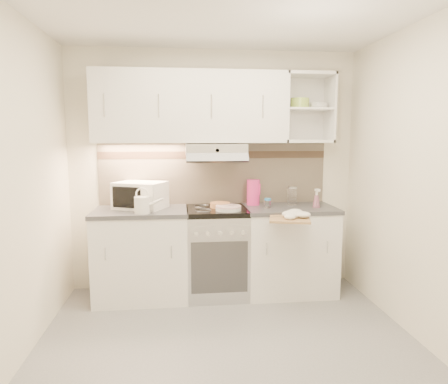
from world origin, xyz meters
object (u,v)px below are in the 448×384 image
object	(u,v)px
electric_range	(217,251)
watering_can	(143,204)
pink_pitcher	(253,192)
glass_jar	(292,196)
spray_bottle	(316,200)
cutting_board	(290,219)
microwave	(140,195)
plate_stack	(228,208)

from	to	relation	value
electric_range	watering_can	xyz separation A→B (m)	(-0.70, -0.21, 0.54)
watering_can	pink_pitcher	size ratio (longest dim) A/B	1.06
glass_jar	spray_bottle	xyz separation A→B (m)	(0.20, -0.19, -0.02)
cutting_board	glass_jar	bearing A→B (deg)	86.87
electric_range	pink_pitcher	xyz separation A→B (m)	(0.40, 0.15, 0.58)
microwave	pink_pitcher	size ratio (longest dim) A/B	2.12
electric_range	watering_can	distance (m)	0.91
spray_bottle	pink_pitcher	bearing A→B (deg)	149.72
glass_jar	cutting_board	size ratio (longest dim) A/B	0.53
plate_stack	watering_can	bearing A→B (deg)	-175.32
microwave	cutting_board	distance (m)	1.49
plate_stack	pink_pitcher	size ratio (longest dim) A/B	0.93
plate_stack	electric_range	bearing A→B (deg)	125.84
microwave	plate_stack	distance (m)	0.89
plate_stack	microwave	bearing A→B (deg)	165.96
glass_jar	microwave	bearing A→B (deg)	-178.36
electric_range	microwave	world-z (taller)	microwave
pink_pitcher	spray_bottle	world-z (taller)	pink_pitcher
electric_range	plate_stack	xyz separation A→B (m)	(0.10, -0.14, 0.47)
glass_jar	spray_bottle	bearing A→B (deg)	-43.05
spray_bottle	cutting_board	world-z (taller)	spray_bottle
plate_stack	cutting_board	xyz separation A→B (m)	(0.52, -0.33, -0.05)
electric_range	microwave	bearing A→B (deg)	174.45
watering_can	pink_pitcher	distance (m)	1.16
pink_pitcher	glass_jar	bearing A→B (deg)	18.16
microwave	pink_pitcher	xyz separation A→B (m)	(1.16, 0.08, 0.00)
microwave	cutting_board	world-z (taller)	microwave
cutting_board	electric_range	bearing A→B (deg)	157.46
electric_range	microwave	xyz separation A→B (m)	(-0.76, 0.07, 0.58)
glass_jar	electric_range	bearing A→B (deg)	-171.70
pink_pitcher	cutting_board	distance (m)	0.68
microwave	plate_stack	world-z (taller)	microwave
plate_stack	pink_pitcher	distance (m)	0.43
microwave	watering_can	xyz separation A→B (m)	(0.05, -0.28, -0.04)
watering_can	cutting_board	world-z (taller)	watering_can
pink_pitcher	plate_stack	bearing A→B (deg)	-112.91
spray_bottle	cutting_board	xyz separation A→B (m)	(-0.39, -0.40, -0.11)
microwave	glass_jar	size ratio (longest dim) A/B	2.96
watering_can	plate_stack	bearing A→B (deg)	19.94
pink_pitcher	watering_can	bearing A→B (deg)	-139.30
pink_pitcher	spray_bottle	xyz separation A→B (m)	(0.61, -0.22, -0.06)
watering_can	plate_stack	distance (m)	0.81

